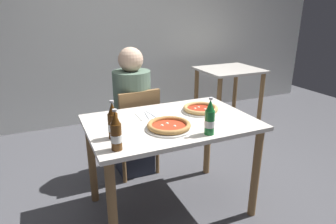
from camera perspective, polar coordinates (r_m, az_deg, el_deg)
The scene contains 12 objects.
ground_plane at distance 2.50m, azimuth 0.49°, elevation -17.93°, with size 8.00×8.00×0.00m, color #4C4C51.
back_wall_tiled at distance 4.09m, azimuth -12.88°, elevation 15.99°, with size 7.00×0.10×2.60m, color white.
dining_table_main at distance 2.17m, azimuth 0.54°, elevation -4.49°, with size 1.20×0.80×0.75m.
chair_behind_table at distance 2.73m, azimuth -6.30°, elevation -2.93°, with size 0.44×0.44×0.85m.
diner_seated at distance 2.74m, azimuth -6.84°, elevation -0.61°, with size 0.34×0.34×1.21m.
dining_table_background at distance 4.13m, azimuth 11.77°, elevation 6.12°, with size 0.80×0.70×0.75m.
pizza_margherita_near at distance 1.98m, azimuth 0.19°, elevation -2.75°, with size 0.32×0.32×0.04m.
pizza_marinara_far at distance 2.32m, azimuth 6.37°, elevation 0.58°, with size 0.30×0.30×0.04m.
beer_bottle_left at distance 1.89m, azimuth 8.15°, elevation -1.36°, with size 0.07×0.07×0.25m.
beer_bottle_center at distance 1.84m, azimuth -10.68°, elevation -2.04°, with size 0.07×0.07×0.25m.
beer_bottle_right at distance 1.69m, azimuth -10.10°, elevation -4.05°, with size 0.07×0.07×0.25m.
napkin_with_cutlery at distance 2.23m, azimuth -3.68°, elevation -0.59°, with size 0.19×0.19×0.01m.
Camera 1 is at (-0.83, -1.80, 1.52)m, focal length 31.25 mm.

